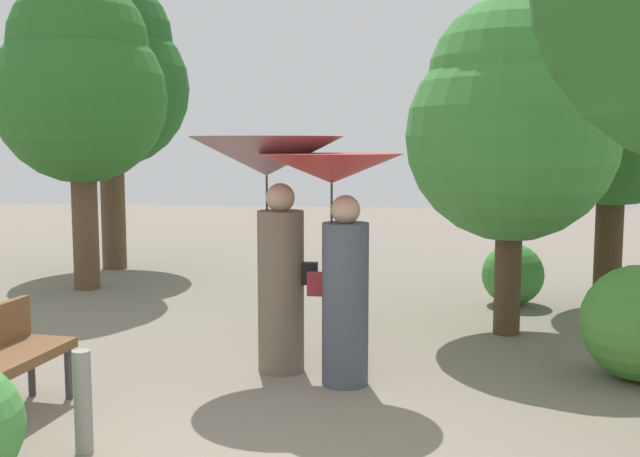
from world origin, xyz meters
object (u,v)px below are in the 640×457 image
object	(u,v)px
tree_mid_right	(615,86)
tree_near_left	(80,82)
person_left	(271,194)
person_right	(337,220)
tree_far_back	(512,119)
path_marker_post	(83,402)
tree_mid_left	(109,73)

from	to	relation	value
tree_mid_right	tree_near_left	bearing A→B (deg)	176.74
person_left	person_right	bearing A→B (deg)	-112.30
tree_far_back	path_marker_post	world-z (taller)	tree_far_back
tree_mid_left	tree_far_back	xyz separation A→B (m)	(5.92, -3.73, -0.87)
path_marker_post	tree_mid_right	bearing A→B (deg)	47.15
person_right	tree_mid_right	distance (m)	4.92
person_left	tree_mid_left	distance (m)	6.60
path_marker_post	tree_near_left	bearing A→B (deg)	112.98
path_marker_post	person_right	bearing A→B (deg)	46.39
tree_mid_left	path_marker_post	world-z (taller)	tree_mid_left
tree_mid_left	tree_mid_right	distance (m)	7.72
tree_far_back	path_marker_post	bearing A→B (deg)	-132.70
tree_mid_left	path_marker_post	distance (m)	8.27
person_right	tree_near_left	bearing A→B (deg)	50.89
person_left	path_marker_post	world-z (taller)	person_left
tree_mid_right	tree_far_back	bearing A→B (deg)	-133.21
tree_far_back	person_left	bearing A→B (deg)	-145.98
tree_far_back	path_marker_post	size ratio (longest dim) A/B	5.14
person_right	tree_mid_left	xyz separation A→B (m)	(-4.20, 5.65, 1.78)
tree_mid_right	path_marker_post	distance (m)	7.43
person_left	tree_far_back	xyz separation A→B (m)	(2.34, 1.58, 0.72)
tree_mid_right	tree_far_back	size ratio (longest dim) A/B	1.18
tree_mid_left	person_right	bearing A→B (deg)	-53.35
person_left	tree_mid_left	size ratio (longest dim) A/B	0.45
person_left	tree_mid_right	world-z (taller)	tree_mid_right
tree_mid_left	tree_mid_right	xyz separation A→B (m)	(7.40, -2.16, -0.42)
tree_mid_left	tree_far_back	distance (m)	7.05
person_left	tree_near_left	world-z (taller)	tree_near_left
person_left	person_right	world-z (taller)	person_left
tree_mid_left	tree_mid_right	world-z (taller)	tree_mid_left
person_right	tree_near_left	world-z (taller)	tree_near_left
person_right	person_left	bearing A→B (deg)	67.70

